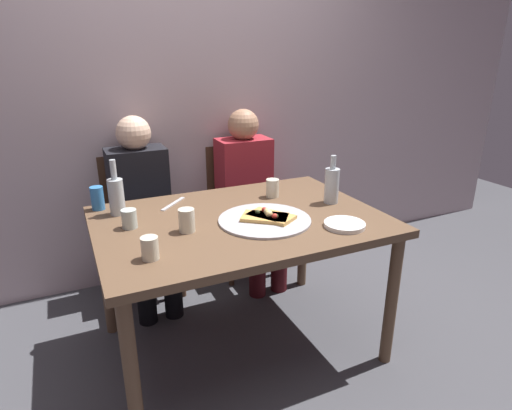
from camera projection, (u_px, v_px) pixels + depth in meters
name	position (u px, v px, depth m)	size (l,w,h in m)	color
ground_plane	(242.00, 344.00, 2.38)	(8.00, 8.00, 0.00)	#424247
back_wall	(178.00, 88.00, 2.83)	(6.00, 0.10, 2.60)	#B29EA3
dining_table	(240.00, 232.00, 2.15)	(1.39, 0.98, 0.76)	brown
pizza_tray	(265.00, 220.00, 2.08)	(0.45, 0.45, 0.01)	#ADADB2
pizza_slice_last	(265.00, 217.00, 2.07)	(0.25, 0.24, 0.05)	tan
pizza_slice_extra	(270.00, 216.00, 2.08)	(0.23, 0.26, 0.05)	tan
wine_bottle	(332.00, 185.00, 2.30)	(0.08, 0.08, 0.26)	#B2BCC1
beer_bottle	(116.00, 195.00, 2.13)	(0.08, 0.08, 0.28)	#B2BCC1
tumbler_near	(129.00, 219.00, 1.99)	(0.07, 0.07, 0.09)	#B7C6BC
tumbler_far	(272.00, 188.00, 2.41)	(0.07, 0.07, 0.10)	beige
wine_glass	(150.00, 248.00, 1.69)	(0.07, 0.07, 0.09)	beige
short_glass	(187.00, 220.00, 1.94)	(0.07, 0.07, 0.11)	beige
soda_can	(97.00, 198.00, 2.21)	(0.07, 0.07, 0.12)	#337AC1
plate_stack	(345.00, 225.00, 2.01)	(0.19, 0.19, 0.02)	white
table_knife	(173.00, 204.00, 2.30)	(0.22, 0.02, 0.01)	#B7B7BC
chair_left	(140.00, 215.00, 2.83)	(0.44, 0.44, 0.90)	#472D1E
chair_right	(241.00, 200.00, 3.11)	(0.44, 0.44, 0.90)	#472D1E
guest_in_sweater	(143.00, 203.00, 2.66)	(0.36, 0.56, 1.17)	black
guest_in_beanie	(249.00, 189.00, 2.94)	(0.36, 0.56, 1.17)	maroon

